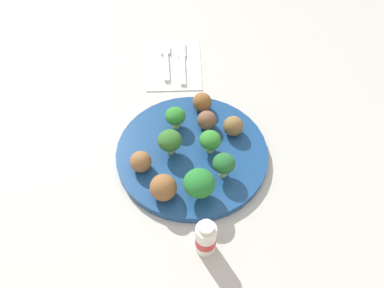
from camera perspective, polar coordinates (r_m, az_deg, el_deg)
name	(u,v)px	position (r m, az deg, el deg)	size (l,w,h in m)	color
ground_plane	(192,156)	(0.76, 0.00, -1.69)	(4.00, 4.00, 0.00)	#B2B2AD
plate	(192,153)	(0.75, 0.00, -1.33)	(0.28, 0.28, 0.02)	navy
broccoli_floret_mid_left	(199,183)	(0.66, 1.01, -5.55)	(0.05, 0.05, 0.06)	#92B766
broccoli_floret_mid_right	(210,140)	(0.73, 2.56, 0.50)	(0.04, 0.04, 0.04)	#91C076
broccoli_floret_far_rim	(224,164)	(0.69, 4.50, -2.81)	(0.04, 0.04, 0.05)	#A3C882
broccoli_floret_back_left	(175,117)	(0.77, -2.37, 3.88)	(0.04, 0.04, 0.04)	#ABCF76
broccoli_floret_back_right	(170,139)	(0.72, -3.15, 0.64)	(0.04, 0.04, 0.05)	#A7BB6B
meatball_center	(141,162)	(0.71, -7.22, -2.48)	(0.04, 0.04, 0.04)	brown
meatball_front_left	(163,187)	(0.68, -4.05, -6.11)	(0.05, 0.05, 0.05)	brown
meatball_far_rim	(202,102)	(0.80, 1.43, 5.90)	(0.04, 0.04, 0.04)	brown
meatball_front_right	(233,126)	(0.76, 5.82, 2.53)	(0.04, 0.04, 0.04)	brown
meatball_mid_right	(207,120)	(0.77, 2.08, 3.36)	(0.04, 0.04, 0.04)	brown
napkin	(174,64)	(0.94, -2.52, 11.14)	(0.17, 0.12, 0.01)	white
fork	(166,60)	(0.94, -3.68, 11.64)	(0.12, 0.02, 0.01)	silver
knife	(182,60)	(0.94, -1.42, 11.69)	(0.15, 0.02, 0.01)	white
yogurt_bottle	(206,238)	(0.64, 1.94, -13.11)	(0.03, 0.03, 0.07)	white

